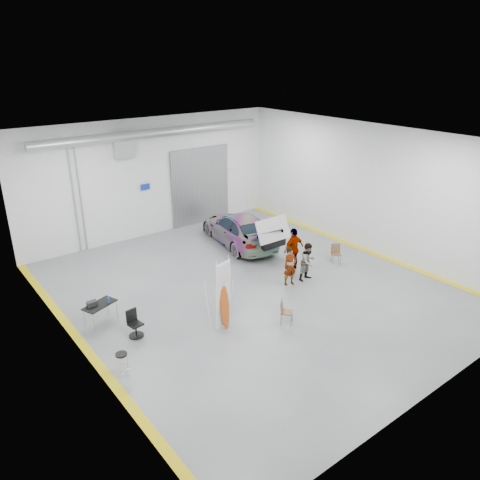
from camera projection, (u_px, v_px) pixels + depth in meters
ground at (251, 288)px, 18.98m from camera, size 16.00×16.00×0.00m
room_shell at (222, 179)px, 19.23m from camera, size 14.02×16.18×6.01m
sedan_car at (239, 229)px, 23.14m from camera, size 3.09×5.61×1.54m
person_a at (290, 266)px, 19.02m from camera, size 0.66×0.50×1.64m
person_b at (308, 262)px, 19.43m from camera, size 0.84×0.67×1.64m
person_c at (294, 249)px, 20.34m from camera, size 1.12×0.48×1.91m
surfboard_display at (223, 301)px, 15.83m from camera, size 0.73×0.34×2.65m
folding_chair_near at (286, 316)px, 16.45m from camera, size 0.57×0.64×0.87m
folding_chair_far at (336, 258)px, 21.15m from camera, size 0.57×0.63×0.88m
shop_stool at (122, 364)px, 13.79m from camera, size 0.37×0.37×0.72m
work_table at (98, 305)px, 16.28m from camera, size 1.30×0.96×0.95m
office_chair at (135, 325)px, 15.66m from camera, size 0.51×0.51×0.95m
trunk_lid at (271, 228)px, 21.07m from camera, size 1.80×1.09×0.04m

